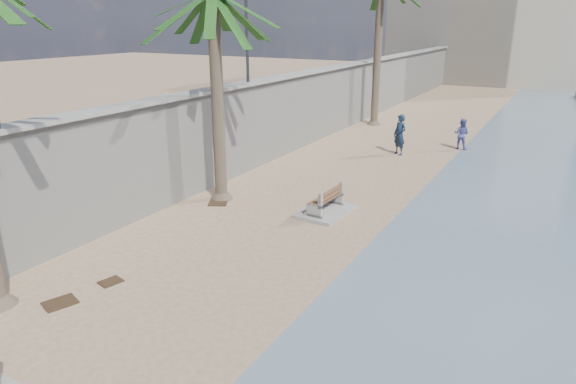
% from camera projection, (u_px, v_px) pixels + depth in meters
% --- Properties ---
extents(ground_plane, '(140.00, 140.00, 0.00)m').
position_uv_depth(ground_plane, '(126.00, 366.00, 9.33)').
color(ground_plane, '#9D7E60').
extents(seawall, '(0.45, 70.00, 3.50)m').
position_uv_depth(seawall, '(329.00, 102.00, 27.74)').
color(seawall, gray).
rests_on(seawall, ground_plane).
extents(wall_cap, '(0.80, 70.00, 0.12)m').
position_uv_depth(wall_cap, '(329.00, 68.00, 27.17)').
color(wall_cap, gray).
rests_on(wall_cap, seawall).
extents(end_building, '(18.00, 12.00, 14.00)m').
position_uv_depth(end_building, '(494.00, 9.00, 51.12)').
color(end_building, '#B7AA93').
rests_on(end_building, ground_plane).
extents(bench_far, '(1.46, 2.06, 0.83)m').
position_uv_depth(bench_far, '(325.00, 202.00, 16.60)').
color(bench_far, gray).
rests_on(bench_far, ground_plane).
extents(streetlight, '(0.28, 0.28, 5.12)m').
position_uv_depth(streetlight, '(246.00, 1.00, 19.51)').
color(streetlight, '#2D2D33').
rests_on(streetlight, wall_cap).
extents(person_a, '(0.94, 0.85, 2.16)m').
position_uv_depth(person_a, '(400.00, 132.00, 23.64)').
color(person_a, '#132136').
rests_on(person_a, ground_plane).
extents(person_b, '(0.84, 0.68, 1.66)m').
position_uv_depth(person_b, '(462.00, 132.00, 24.73)').
color(person_b, '#454D90').
rests_on(person_b, ground_plane).
extents(debris_b, '(0.75, 0.83, 0.03)m').
position_uv_depth(debris_b, '(60.00, 303.00, 11.38)').
color(debris_b, '#382616').
rests_on(debris_b, ground_plane).
extents(debris_c, '(0.92, 0.99, 0.03)m').
position_uv_depth(debris_c, '(218.00, 202.00, 17.66)').
color(debris_c, '#382616').
rests_on(debris_c, ground_plane).
extents(debris_d, '(0.52, 0.59, 0.03)m').
position_uv_depth(debris_d, '(111.00, 282.00, 12.29)').
color(debris_d, '#382616').
rests_on(debris_d, ground_plane).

